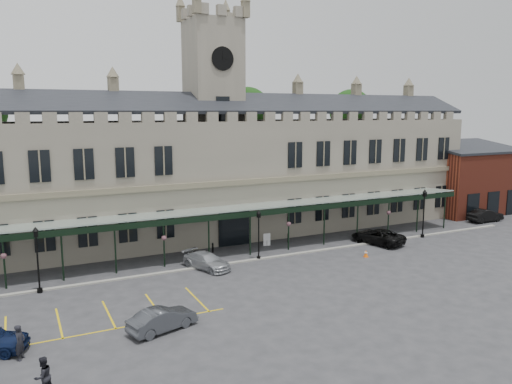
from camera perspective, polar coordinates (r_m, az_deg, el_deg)
name	(u,v)px	position (r m, az deg, el deg)	size (l,w,h in m)	color
ground	(289,278)	(39.82, 3.83, -9.81)	(140.00, 140.00, 0.00)	#2E2E31
station_building	(215,174)	(52.45, -4.74, 2.07)	(60.00, 10.36, 17.30)	slate
clock_tower	(214,110)	(52.13, -4.87, 9.34)	(5.60, 5.60, 24.80)	slate
canopy	(249,229)	(45.52, -0.81, -4.21)	(50.00, 4.10, 4.30)	#8C9E93
brick_annex	(468,180)	(70.31, 23.06, 1.28)	(12.40, 8.36, 9.23)	maroon
kerb	(258,259)	(44.43, 0.28, -7.68)	(60.00, 0.40, 0.12)	gray
parking_markings	(110,317)	(34.07, -16.33, -13.56)	(16.00, 6.00, 0.01)	gold
tree_behind_mid	(247,112)	(63.55, -1.01, 9.08)	(6.00, 6.00, 16.00)	#332314
tree_behind_right	(351,112)	(71.77, 10.80, 8.94)	(6.00, 6.00, 16.00)	#332314
lamp_post_left	(37,254)	(39.15, -23.73, -6.49)	(0.46, 0.46, 4.89)	black
lamp_post_mid	(259,230)	(43.80, 0.31, -4.40)	(0.42, 0.42, 4.49)	black
lamp_post_right	(424,209)	(54.26, 18.64, -1.85)	(0.48, 0.48, 5.07)	black
traffic_cone	(366,254)	(46.26, 12.45, -6.88)	(0.40, 0.40, 0.64)	#F95D07
sign_board	(267,240)	(48.78, 1.25, -5.48)	(0.72, 0.14, 1.22)	black
bollard_left	(213,248)	(46.72, -4.97, -6.36)	(0.16, 0.16, 0.90)	black
bollard_right	(288,238)	(50.13, 3.70, -5.26)	(0.16, 0.16, 0.90)	black
car_left_b	(162,319)	(31.22, -10.64, -14.11)	(1.48, 4.24, 1.40)	#393C41
car_taxi	(207,261)	(42.03, -5.67, -7.85)	(1.87, 4.61, 1.34)	#A3A6AB
car_van	(378,236)	(50.91, 13.73, -4.94)	(2.48, 5.39, 1.50)	black
car_right_b	(485,215)	(65.12, 24.73, -2.45)	(1.60, 4.59, 1.51)	black
person_a	(20,342)	(30.09, -25.37, -15.26)	(0.70, 0.46, 1.92)	black
person_b	(43,376)	(26.33, -23.16, -18.80)	(0.91, 0.71, 1.86)	black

